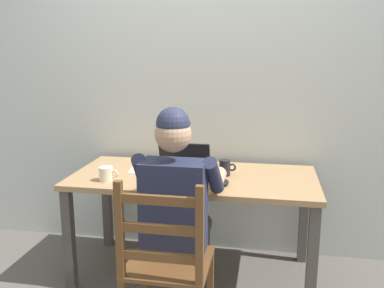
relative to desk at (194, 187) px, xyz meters
name	(u,v)px	position (x,y,z in m)	size (l,w,h in m)	color
ground_plane	(194,273)	(0.00, 0.00, -0.62)	(8.00, 8.00, 0.00)	#56514C
back_wall	(205,80)	(0.00, 0.45, 0.68)	(6.00, 0.04, 2.60)	beige
desk	(194,187)	(0.00, 0.00, 0.00)	(1.59, 0.74, 0.71)	#9E7A51
seated_person	(178,204)	(-0.01, -0.45, 0.05)	(0.50, 0.60, 1.23)	#232842
wooden_chair	(167,265)	(-0.01, -0.73, -0.17)	(0.42, 0.42, 0.93)	brown
laptop	(182,172)	(-0.05, -0.13, 0.14)	(0.33, 0.30, 0.23)	black
computer_mouse	(224,183)	(0.22, -0.18, 0.10)	(0.06, 0.10, 0.03)	black
coffee_mug_white	(106,174)	(-0.52, -0.22, 0.13)	(0.12, 0.09, 0.09)	beige
coffee_mug_dark	(225,168)	(0.20, 0.03, 0.14)	(0.11, 0.07, 0.10)	black
book_stack_main	(157,165)	(-0.27, 0.09, 0.12)	(0.20, 0.16, 0.07)	white
paper_pile_near_laptop	(145,171)	(-0.34, 0.03, 0.09)	(0.21, 0.14, 0.01)	white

